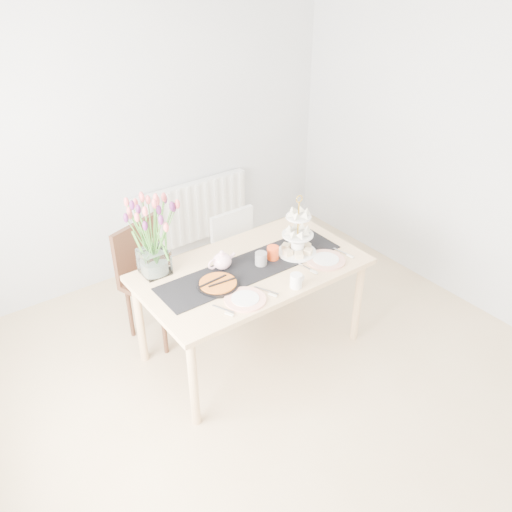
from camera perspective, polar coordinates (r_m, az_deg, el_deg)
room_shell at (r=3.04m, az=5.17°, el=1.23°), size 4.50×4.50×4.50m
radiator at (r=5.28m, az=-6.78°, el=4.58°), size 1.20×0.08×0.60m
dining_table at (r=3.88m, az=-0.48°, el=-2.15°), size 1.60×0.90×0.75m
chair_brown at (r=4.24m, az=-11.04°, el=-1.69°), size 0.58×0.58×0.92m
chair_white at (r=4.53m, az=-1.71°, el=0.30°), size 0.41×0.41×0.82m
table_runner at (r=3.83m, az=-0.48°, el=-1.15°), size 1.40×0.35×0.01m
tulip_vase at (r=3.66m, az=-11.08°, el=3.07°), size 0.67×0.67×0.57m
cake_stand at (r=3.94m, az=4.38°, el=1.75°), size 0.29×0.29×0.42m
teapot at (r=3.79m, az=-3.59°, el=-0.53°), size 0.22×0.18×0.14m
cream_jug at (r=3.99m, az=4.40°, el=0.94°), size 0.10×0.10×0.10m
tart_tin at (r=3.64m, az=-4.02°, el=-3.01°), size 0.28×0.28×0.03m
mug_grey at (r=3.83m, az=0.53°, el=-0.33°), size 0.12×0.12×0.10m
mug_white at (r=3.62m, az=4.23°, el=-2.62°), size 0.08×0.08×0.10m
mug_orange at (r=3.90m, az=1.78°, el=0.30°), size 0.12×0.12×0.10m
plate_left at (r=3.51m, az=-1.14°, el=-4.58°), size 0.36×0.36×0.01m
plate_right at (r=3.94m, az=7.36°, el=-0.42°), size 0.33×0.33×0.01m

